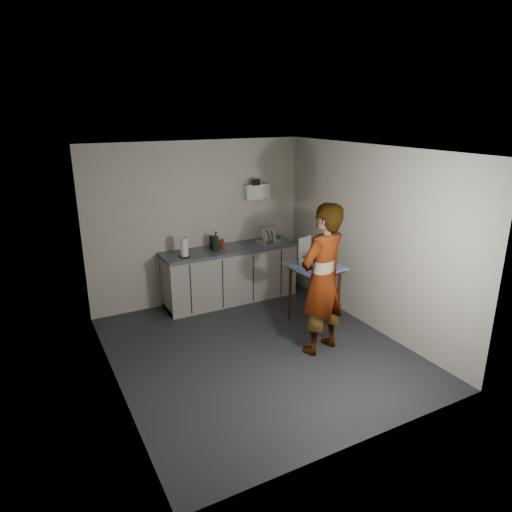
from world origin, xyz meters
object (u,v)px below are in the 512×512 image
paper_towel (184,248)px  dish_rack (269,239)px  kitchen_counter (231,276)px  standing_man (322,280)px  dark_bottle (211,242)px  soda_can (222,243)px  bakery_box (311,259)px  soap_bottle (216,241)px  side_table (315,273)px

paper_towel → dish_rack: (1.51, 0.08, -0.08)m
kitchen_counter → dish_rack: (0.70, -0.03, 0.54)m
standing_man → dark_bottle: 2.21m
soda_can → dish_rack: size_ratio=0.38×
kitchen_counter → standing_man: standing_man is taller
paper_towel → bakery_box: bearing=-36.7°
kitchen_counter → dish_rack: 0.89m
dish_rack → soap_bottle: bearing=-179.6°
standing_man → bakery_box: bearing=-130.0°
dark_bottle → soap_bottle: bearing=-73.2°
kitchen_counter → soap_bottle: soap_bottle is taller
side_table → dark_bottle: dark_bottle is taller
dark_bottle → kitchen_counter: bearing=-13.2°
soda_can → standing_man: bearing=-78.1°
standing_man → dish_rack: size_ratio=5.29×
paper_towel → bakery_box: 1.90m
dish_rack → dark_bottle: bearing=174.4°
kitchen_counter → dish_rack: size_ratio=5.98×
soda_can → dark_bottle: size_ratio=0.62×
paper_towel → soda_can: bearing=14.4°
paper_towel → bakery_box: (1.52, -1.14, -0.07)m
standing_man → dish_rack: standing_man is taller
side_table → dish_rack: (-0.04, 1.29, 0.19)m
side_table → soap_bottle: size_ratio=2.88×
soda_can → dark_bottle: dark_bottle is taller
kitchen_counter → side_table: (0.75, -1.32, 0.35)m
side_table → soda_can: 1.65m
soda_can → soap_bottle: bearing=-145.3°
kitchen_counter → side_table: size_ratio=2.51×
soap_bottle → soda_can: (0.15, 0.10, -0.08)m
paper_towel → standing_man: bearing=-59.6°
soda_can → bakery_box: bearing=-57.8°
side_table → soap_bottle: soap_bottle is taller
kitchen_counter → paper_towel: bearing=-172.3°
kitchen_counter → soda_can: 0.57m
kitchen_counter → bakery_box: bearing=-60.1°
soda_can → dark_bottle: (-0.18, -0.00, 0.04)m
bakery_box → side_table: bearing=-86.8°
soda_can → dish_rack: bearing=-6.9°
standing_man → dark_bottle: size_ratio=8.76×
soap_bottle → dish_rack: soap_bottle is taller
side_table → soap_bottle: (-1.01, 1.29, 0.29)m
dish_rack → soda_can: bearing=173.1°
kitchen_counter → soda_can: bearing=148.0°
soap_bottle → bakery_box: size_ratio=0.80×
kitchen_counter → bakery_box: (0.72, -1.25, 0.55)m
paper_towel → kitchen_counter: bearing=7.7°
soap_bottle → dish_rack: size_ratio=0.83×
soap_bottle → bakery_box: bakery_box is taller
kitchen_counter → paper_towel: 1.02m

